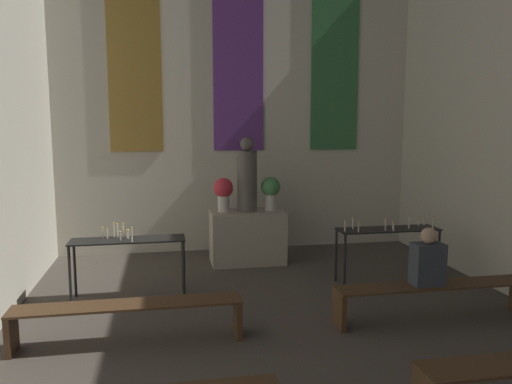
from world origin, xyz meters
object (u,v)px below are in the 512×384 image
at_px(statue, 247,178).
at_px(altar, 247,237).
at_px(candle_rack_left, 128,247).
at_px(candle_rack_right, 388,235).
at_px(flower_vase_left, 223,191).
at_px(person_seated, 428,260).
at_px(pew_back_left, 129,313).
at_px(pew_back_right, 433,293).
at_px(flower_vase_right, 271,190).

bearing_deg(statue, altar, 0.00).
bearing_deg(candle_rack_left, candle_rack_right, -0.07).
xyz_separation_m(flower_vase_left, person_seated, (2.05, -2.86, -0.48)).
relative_size(candle_rack_left, pew_back_left, 0.63).
relative_size(candle_rack_left, pew_back_right, 0.63).
bearing_deg(pew_back_right, flower_vase_right, 115.27).
bearing_deg(pew_back_right, statue, 121.39).
distance_m(statue, pew_back_right, 3.53).
height_order(flower_vase_right, pew_back_left, flower_vase_right).
relative_size(flower_vase_left, candle_rack_right, 0.38).
bearing_deg(altar, candle_rack_left, -142.39).
bearing_deg(statue, pew_back_right, -58.61).
distance_m(flower_vase_right, person_seated, 3.16).
xyz_separation_m(flower_vase_right, person_seated, (1.26, -2.86, -0.48)).
bearing_deg(altar, flower_vase_right, 0.00).
bearing_deg(candle_rack_left, flower_vase_right, 32.38).
bearing_deg(person_seated, pew_back_right, 0.00).
bearing_deg(flower_vase_left, candle_rack_right, -32.49).
height_order(candle_rack_left, pew_back_right, candle_rack_left).
relative_size(altar, statue, 1.00).
bearing_deg(statue, flower_vase_left, 180.00).
xyz_separation_m(altar, person_seated, (1.65, -2.86, 0.30)).
xyz_separation_m(statue, candle_rack_left, (-1.84, -1.42, -0.73)).
height_order(flower_vase_left, pew_back_right, flower_vase_left).
bearing_deg(pew_back_right, person_seated, 180.00).
distance_m(flower_vase_left, pew_back_right, 3.68).
height_order(flower_vase_left, person_seated, flower_vase_left).
bearing_deg(candle_rack_right, statue, 142.26).
height_order(flower_vase_left, candle_rack_left, flower_vase_left).
bearing_deg(flower_vase_left, candle_rack_left, -135.54).
xyz_separation_m(statue, pew_back_left, (-1.75, -2.86, -1.10)).
bearing_deg(pew_back_right, candle_rack_right, 86.45).
distance_m(pew_back_right, person_seated, 0.41).
bearing_deg(pew_back_left, candle_rack_right, 21.92).
xyz_separation_m(candle_rack_right, pew_back_right, (-0.09, -1.44, -0.37)).
relative_size(altar, candle_rack_left, 0.82).
distance_m(flower_vase_left, pew_back_left, 3.28).
bearing_deg(person_seated, candle_rack_right, 82.73).
bearing_deg(flower_vase_left, statue, 0.00).
distance_m(altar, flower_vase_left, 0.87).
height_order(altar, candle_rack_left, candle_rack_left).
bearing_deg(pew_back_left, altar, 58.61).
relative_size(candle_rack_right, pew_back_right, 0.63).
xyz_separation_m(altar, statue, (0.00, 0.00, 1.00)).
height_order(statue, pew_back_right, statue).
bearing_deg(person_seated, candle_rack_left, 157.50).
bearing_deg(pew_back_left, statue, 58.61).
bearing_deg(statue, flower_vase_right, 0.00).
relative_size(flower_vase_left, pew_back_left, 0.23).
bearing_deg(candle_rack_left, flower_vase_left, 44.46).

